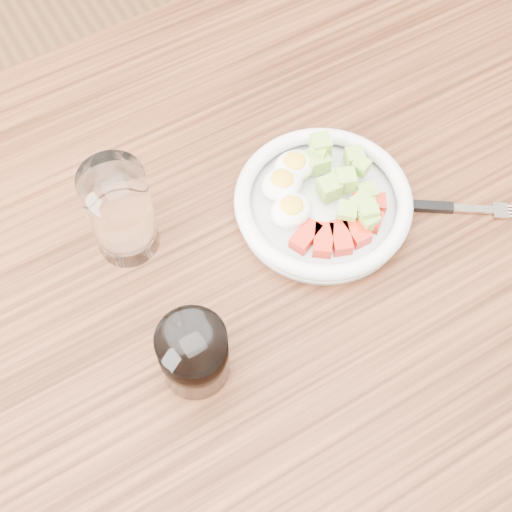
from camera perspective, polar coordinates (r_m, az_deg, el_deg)
The scene contains 6 objects.
ground at distance 1.55m, azimuth 0.52°, elevation -14.48°, with size 4.00×4.00×0.00m, color brown.
dining_table at distance 0.91m, azimuth 0.86°, elevation -4.13°, with size 1.50×0.90×0.77m.
bowl at distance 0.85m, azimuth 5.30°, elevation 4.42°, with size 0.21×0.21×0.06m.
fork at distance 0.89m, azimuth 14.26°, elevation 3.82°, with size 0.17×0.12×0.01m.
water_glass at distance 0.80m, azimuth -10.79°, elevation 3.50°, with size 0.07×0.07×0.13m, color white.
coffee_glass at distance 0.74m, azimuth -4.99°, elevation -7.83°, with size 0.07×0.07×0.08m.
Camera 1 is at (-0.20, -0.32, 1.50)m, focal length 50.00 mm.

